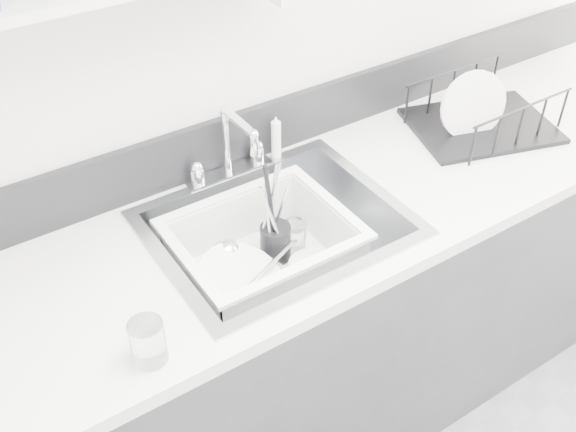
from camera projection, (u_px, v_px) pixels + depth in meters
counter_run at (279, 341)px, 2.02m from camera, size 3.20×0.62×0.92m
backsplash at (219, 145)px, 1.87m from camera, size 3.20×0.02×0.16m
sink at (278, 250)px, 1.79m from camera, size 0.64×0.52×0.20m
faucet at (229, 159)px, 1.85m from camera, size 0.26×0.18×0.23m
side_sprayer at (276, 137)px, 1.92m from camera, size 0.03×0.03×0.14m
wash_tub at (263, 252)px, 1.76m from camera, size 0.57×0.53×0.18m
plate_stack at (244, 288)px, 1.72m from camera, size 0.28×0.27×0.11m
utensil_cup at (275, 240)px, 1.82m from camera, size 0.08×0.08×0.28m
ladle at (253, 268)px, 1.76m from camera, size 0.25×0.32×0.09m
tumbler_in_tub at (295, 237)px, 1.85m from camera, size 0.08×0.08×0.09m
tumbler_counter at (148, 342)px, 1.36m from camera, size 0.10×0.10×0.10m
dish_rack at (485, 107)px, 2.04m from camera, size 0.50×0.43×0.15m
bowl_small at (310, 268)px, 1.80m from camera, size 0.13×0.13×0.04m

